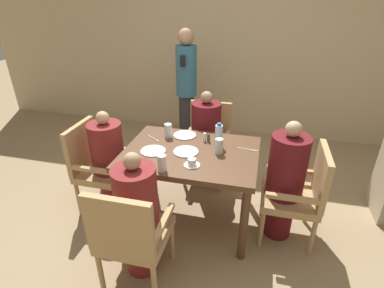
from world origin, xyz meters
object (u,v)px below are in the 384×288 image
standing_host (186,87)px  glass_tall_near (168,131)px  bowl_small (129,163)px  diner_in_left_chair (109,161)px  glass_tall_mid (162,163)px  plate_dessert_center (186,152)px  teacup_with_saucer (192,163)px  chair_left_side (97,163)px  plate_main_right (185,135)px  diner_in_right_chair (285,181)px  water_bottle (219,135)px  glass_tall_far (219,146)px  chair_near_corner (131,233)px  diner_in_near_chair (138,215)px  diner_in_far_chair (206,138)px  chair_right_side (300,191)px  plate_main_left (153,151)px  chair_far_side (208,139)px

standing_host → glass_tall_near: size_ratio=11.89×
standing_host → bowl_small: bearing=-89.5°
diner_in_left_chair → glass_tall_mid: diner_in_left_chair is taller
plate_dessert_center → teacup_with_saucer: teacup_with_saucer is taller
chair_left_side → plate_main_right: size_ratio=4.04×
diner_in_right_chair → plate_main_right: bearing=163.1°
chair_left_side → teacup_with_saucer: size_ratio=6.69×
standing_host → water_bottle: size_ratio=7.20×
standing_host → glass_tall_mid: standing_host is taller
diner_in_left_chair → glass_tall_far: (1.09, 0.03, 0.29)m
chair_near_corner → diner_in_near_chair: 0.15m
diner_in_left_chair → diner_in_far_chair: (0.84, 0.68, 0.02)m
chair_right_side → diner_in_near_chair: bearing=-150.6°
chair_right_side → glass_tall_far: size_ratio=6.58×
diner_in_right_chair → diner_in_near_chair: 1.28m
plate_dessert_center → glass_tall_mid: glass_tall_mid is taller
plate_dessert_center → glass_tall_near: 0.37m
chair_right_side → glass_tall_near: (-1.26, 0.23, 0.34)m
standing_host → teacup_with_saucer: (0.52, -1.80, -0.09)m
plate_main_left → teacup_with_saucer: (0.39, -0.15, 0.02)m
plate_main_left → glass_tall_near: 0.33m
chair_left_side → plate_main_left: (0.65, -0.09, 0.27)m
chair_right_side → water_bottle: size_ratio=3.98×
plate_main_right → chair_right_side: bearing=-14.9°
diner_in_left_chair → teacup_with_saucer: bearing=-14.7°
standing_host → chair_far_side: bearing=-58.4°
diner_in_right_chair → chair_right_side: bearing=0.0°
standing_host → teacup_with_saucer: standing_host is taller
plate_main_left → bowl_small: bearing=-112.2°
chair_far_side → plate_main_right: (-0.14, -0.53, 0.27)m
chair_right_side → water_bottle: water_bottle is taller
chair_right_side → chair_near_corner: (-1.22, -0.82, 0.00)m
diner_in_far_chair → standing_host: bearing=117.4°
chair_left_side → bowl_small: size_ratio=8.81×
chair_right_side → glass_tall_mid: chair_right_side is taller
glass_tall_far → water_bottle: bearing=101.0°
plate_main_left → glass_tall_mid: bearing=-56.9°
chair_right_side → plate_main_left: size_ratio=4.04×
teacup_with_saucer → water_bottle: bearing=69.3°
chair_left_side → water_bottle: size_ratio=3.98×
diner_in_far_chair → glass_tall_far: (0.25, -0.66, 0.26)m
glass_tall_far → bowl_small: bearing=-150.4°
chair_right_side → plate_main_right: bearing=165.1°
chair_near_corner → glass_tall_near: size_ratio=6.58×
chair_right_side → bowl_small: bearing=-165.7°
bowl_small → diner_in_near_chair: bearing=-58.7°
diner_in_far_chair → glass_tall_near: diner_in_far_chair is taller
chair_far_side → chair_near_corner: bearing=-98.3°
diner_in_near_chair → glass_tall_far: (0.49, 0.71, 0.28)m
bowl_small → glass_tall_near: 0.61m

